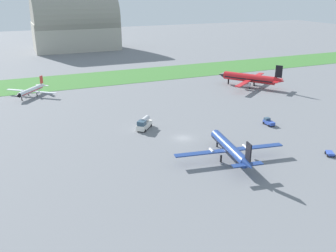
{
  "coord_description": "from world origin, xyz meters",
  "views": [
    {
      "loc": [
        -39.44,
        -82.47,
        37.54
      ],
      "look_at": [
        -3.15,
        2.74,
        3.0
      ],
      "focal_mm": 39.59,
      "sensor_mm": 36.0,
      "label": 1
    }
  ],
  "objects_px": {
    "airplane_parked_jet_far": "(250,78)",
    "fuel_truck_midfield": "(144,124)",
    "baggage_cart_near_gate": "(330,153)",
    "airplane_foreground_turboprop": "(230,148)",
    "airplane_taxiing_turboprop": "(31,90)",
    "pushback_tug_by_runway": "(269,122)"
  },
  "relations": [
    {
      "from": "airplane_parked_jet_far",
      "to": "pushback_tug_by_runway",
      "type": "height_order",
      "value": "airplane_parked_jet_far"
    },
    {
      "from": "airplane_foreground_turboprop",
      "to": "pushback_tug_by_runway",
      "type": "xyz_separation_m",
      "value": [
        23.09,
        15.62,
        -1.98
      ]
    },
    {
      "from": "airplane_parked_jet_far",
      "to": "airplane_foreground_turboprop",
      "type": "relative_size",
      "value": 0.92
    },
    {
      "from": "baggage_cart_near_gate",
      "to": "pushback_tug_by_runway",
      "type": "height_order",
      "value": "pushback_tug_by_runway"
    },
    {
      "from": "fuel_truck_midfield",
      "to": "pushback_tug_by_runway",
      "type": "bearing_deg",
      "value": 114.01
    },
    {
      "from": "pushback_tug_by_runway",
      "to": "airplane_taxiing_turboprop",
      "type": "bearing_deg",
      "value": 46.33
    },
    {
      "from": "airplane_taxiing_turboprop",
      "to": "pushback_tug_by_runway",
      "type": "xyz_separation_m",
      "value": [
        61.48,
        -59.55,
        -1.33
      ]
    },
    {
      "from": "airplane_foreground_turboprop",
      "to": "pushback_tug_by_runway",
      "type": "height_order",
      "value": "airplane_foreground_turboprop"
    },
    {
      "from": "airplane_foreground_turboprop",
      "to": "fuel_truck_midfield",
      "type": "height_order",
      "value": "airplane_foreground_turboprop"
    },
    {
      "from": "airplane_foreground_turboprop",
      "to": "fuel_truck_midfield",
      "type": "bearing_deg",
      "value": 31.83
    },
    {
      "from": "airplane_taxiing_turboprop",
      "to": "airplane_parked_jet_far",
      "type": "height_order",
      "value": "airplane_parked_jet_far"
    },
    {
      "from": "baggage_cart_near_gate",
      "to": "fuel_truck_midfield",
      "type": "relative_size",
      "value": 0.45
    },
    {
      "from": "airplane_parked_jet_far",
      "to": "fuel_truck_midfield",
      "type": "bearing_deg",
      "value": 81.95
    },
    {
      "from": "baggage_cart_near_gate",
      "to": "airplane_foreground_turboprop",
      "type": "bearing_deg",
      "value": -80.25
    },
    {
      "from": "airplane_taxiing_turboprop",
      "to": "fuel_truck_midfield",
      "type": "distance_m",
      "value": 55.36
    },
    {
      "from": "airplane_parked_jet_far",
      "to": "baggage_cart_near_gate",
      "type": "xyz_separation_m",
      "value": [
        -20.56,
        -62.55,
        -3.0
      ]
    },
    {
      "from": "airplane_taxiing_turboprop",
      "to": "airplane_parked_jet_far",
      "type": "distance_m",
      "value": 84.72
    },
    {
      "from": "baggage_cart_near_gate",
      "to": "fuel_truck_midfield",
      "type": "distance_m",
      "value": 48.88
    },
    {
      "from": "airplane_parked_jet_far",
      "to": "baggage_cart_near_gate",
      "type": "bearing_deg",
      "value": 126.72
    },
    {
      "from": "baggage_cart_near_gate",
      "to": "airplane_parked_jet_far",
      "type": "bearing_deg",
      "value": -170.63
    },
    {
      "from": "airplane_parked_jet_far",
      "to": "airplane_foreground_turboprop",
      "type": "xyz_separation_m",
      "value": [
        -43.9,
        -55.05,
        -0.68
      ]
    },
    {
      "from": "airplane_foreground_turboprop",
      "to": "airplane_taxiing_turboprop",
      "type": "bearing_deg",
      "value": 35.69
    }
  ]
}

